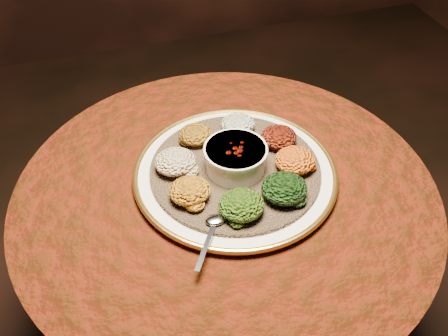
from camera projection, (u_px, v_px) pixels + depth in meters
name	position (u px, v px, depth m)	size (l,w,h in m)	color
table	(226.00, 238.00, 1.25)	(0.96, 0.96, 0.73)	black
platter	(235.00, 173.00, 1.15)	(0.59, 0.59, 0.02)	white
injera	(235.00, 170.00, 1.14)	(0.39, 0.39, 0.01)	brown
stew_bowl	(235.00, 157.00, 1.11)	(0.14, 0.14, 0.06)	white
spoon	(214.00, 224.00, 1.01)	(0.10, 0.13, 0.01)	silver
portion_ayib	(238.00, 124.00, 1.22)	(0.08, 0.08, 0.04)	beige
portion_kitfo	(279.00, 137.00, 1.19)	(0.09, 0.08, 0.04)	black
portion_tikil	(295.00, 160.00, 1.12)	(0.09, 0.09, 0.04)	#C37410
portion_gomen	(284.00, 188.00, 1.06)	(0.10, 0.09, 0.05)	black
portion_mixveg	(242.00, 205.00, 1.02)	(0.10, 0.09, 0.05)	#9F3E0A
portion_kik	(190.00, 191.00, 1.06)	(0.09, 0.09, 0.04)	#B56B10
portion_timatim	(175.00, 162.00, 1.12)	(0.09, 0.09, 0.04)	maroon
portion_shiro	(195.00, 134.00, 1.19)	(0.08, 0.08, 0.04)	#905711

